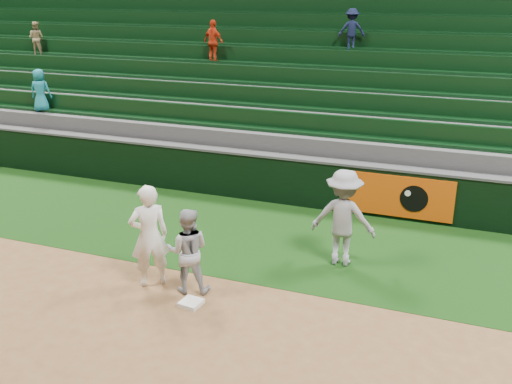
# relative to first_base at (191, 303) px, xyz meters

# --- Properties ---
(ground) EXTENTS (70.00, 70.00, 0.00)m
(ground) POSITION_rel_first_base_xyz_m (-0.21, 0.16, -0.04)
(ground) COLOR brown
(ground) RESTS_ON ground
(foul_grass) EXTENTS (36.00, 4.20, 0.01)m
(foul_grass) POSITION_rel_first_base_xyz_m (-0.21, 3.16, -0.04)
(foul_grass) COLOR black
(foul_grass) RESTS_ON ground
(first_base) EXTENTS (0.39, 0.39, 0.08)m
(first_base) POSITION_rel_first_base_xyz_m (0.00, 0.00, 0.00)
(first_base) COLOR white
(first_base) RESTS_ON ground
(first_baseman) EXTENTS (0.84, 0.82, 1.95)m
(first_baseman) POSITION_rel_first_base_xyz_m (-1.02, 0.43, 0.93)
(first_baseman) COLOR white
(first_baseman) RESTS_ON ground
(baserunner) EXTENTS (0.93, 0.82, 1.59)m
(baserunner) POSITION_rel_first_base_xyz_m (-0.26, 0.45, 0.76)
(baserunner) COLOR #A9ACB4
(baserunner) RESTS_ON ground
(base_coach) EXTENTS (1.28, 0.76, 1.95)m
(base_coach) POSITION_rel_first_base_xyz_m (2.09, 2.50, 0.94)
(base_coach) COLOR #91939D
(base_coach) RESTS_ON foul_grass
(field_wall) EXTENTS (36.00, 0.45, 1.25)m
(field_wall) POSITION_rel_first_base_xyz_m (-0.19, 5.36, 0.59)
(field_wall) COLOR black
(field_wall) RESTS_ON ground
(stadium_seating) EXTENTS (36.00, 5.95, 4.85)m
(stadium_seating) POSITION_rel_first_base_xyz_m (-0.22, 9.13, 1.66)
(stadium_seating) COLOR #3E3E41
(stadium_seating) RESTS_ON ground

